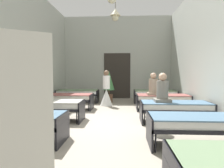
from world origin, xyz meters
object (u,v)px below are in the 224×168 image
object	(u,v)px
bed_left_row_1	(17,120)
bed_right_row_2	(175,107)
nurse_near_aisle	(106,93)
patient_seated_secondary	(153,87)
bed_left_row_3	(67,98)
bed_right_row_3	(163,98)
bed_right_row_4	(155,93)
patient_seated_primary	(162,91)
bed_left_row_2	(50,105)
bed_left_row_4	(78,93)
potted_plant	(109,83)
bed_right_row_1	(199,123)

from	to	relation	value
bed_left_row_1	bed_right_row_2	xyz separation A→B (m)	(3.54, 1.77, 0.00)
nurse_near_aisle	patient_seated_secondary	size ratio (longest dim) A/B	1.86
bed_left_row_3	bed_right_row_3	size ratio (longest dim) A/B	1.00
bed_right_row_4	patient_seated_primary	bearing A→B (deg)	-95.65
bed_left_row_2	patient_seated_primary	distance (m)	3.22
bed_left_row_2	bed_right_row_2	distance (m)	3.54
bed_left_row_2	bed_left_row_4	world-z (taller)	same
bed_left_row_1	bed_right_row_3	size ratio (longest dim) A/B	1.00
potted_plant	patient_seated_primary	bearing A→B (deg)	-63.27
bed_right_row_1	bed_left_row_2	size ratio (longest dim) A/B	1.00
bed_left_row_1	bed_right_row_3	distance (m)	5.01
potted_plant	bed_left_row_4	bearing A→B (deg)	176.88
bed_right_row_1	bed_right_row_4	distance (m)	5.32
bed_left_row_2	patient_seated_primary	size ratio (longest dim) A/B	2.37
bed_left_row_2	bed_right_row_3	distance (m)	3.96
bed_left_row_3	potted_plant	xyz separation A→B (m)	(1.45, 1.70, 0.46)
bed_right_row_2	potted_plant	bearing A→B (deg)	121.10
potted_plant	bed_right_row_3	bearing A→B (deg)	-39.00
bed_left_row_1	bed_right_row_3	bearing A→B (deg)	45.05
nurse_near_aisle	patient_seated_primary	xyz separation A→B (m)	(1.79, -2.68, 0.34)
bed_right_row_1	nurse_near_aisle	bearing A→B (deg)	115.63
nurse_near_aisle	patient_seated_secondary	distance (m)	2.07
bed_left_row_4	potted_plant	distance (m)	1.52
bed_right_row_3	patient_seated_secondary	xyz separation A→B (m)	(-0.35, -0.05, 0.43)
bed_left_row_2	bed_left_row_4	bearing A→B (deg)	90.00
bed_right_row_2	bed_left_row_3	size ratio (longest dim) A/B	1.00
bed_right_row_1	bed_right_row_2	size ratio (longest dim) A/B	1.00
bed_left_row_4	nurse_near_aisle	xyz separation A→B (m)	(1.40, -0.86, 0.09)
bed_left_row_1	bed_right_row_1	bearing A→B (deg)	0.00
bed_left_row_2	bed_left_row_1	bearing A→B (deg)	-90.00
potted_plant	bed_right_row_1	bearing A→B (deg)	-68.24
bed_right_row_3	potted_plant	size ratio (longest dim) A/B	1.29
bed_right_row_1	patient_seated_primary	distance (m)	1.87
bed_left_row_3	patient_seated_secondary	xyz separation A→B (m)	(3.19, -0.05, 0.43)
bed_left_row_2	potted_plant	world-z (taller)	potted_plant
bed_right_row_4	patient_seated_secondary	distance (m)	1.91
bed_right_row_4	bed_left_row_4	bearing A→B (deg)	180.00
bed_left_row_3	potted_plant	distance (m)	2.28
bed_left_row_2	bed_left_row_4	size ratio (longest dim) A/B	1.00
patient_seated_secondary	nurse_near_aisle	bearing A→B (deg)	151.60
bed_right_row_2	patient_seated_primary	distance (m)	0.55
bed_right_row_1	potted_plant	world-z (taller)	potted_plant
bed_right_row_1	bed_right_row_2	distance (m)	1.77
bed_right_row_3	bed_right_row_2	bearing A→B (deg)	-90.00
bed_left_row_2	bed_right_row_3	bearing A→B (deg)	26.61
bed_left_row_3	nurse_near_aisle	xyz separation A→B (m)	(1.40, 0.92, 0.09)
bed_right_row_3	bed_left_row_4	world-z (taller)	same
bed_left_row_1	bed_left_row_3	xyz separation A→B (m)	(0.00, 3.55, 0.00)
patient_seated_secondary	bed_left_row_4	bearing A→B (deg)	150.23
bed_right_row_2	nurse_near_aisle	xyz separation A→B (m)	(-2.14, 2.69, 0.09)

